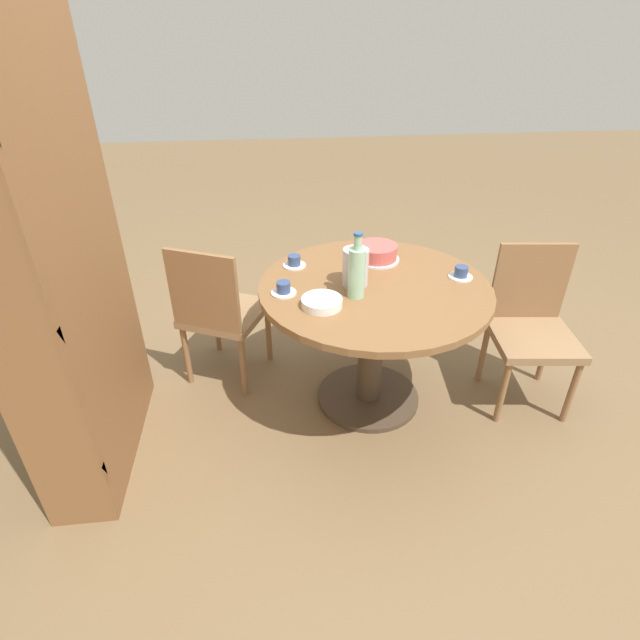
% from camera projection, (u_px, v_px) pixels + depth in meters
% --- Properties ---
extents(ground_plane, '(14.00, 14.00, 0.00)m').
position_uv_depth(ground_plane, '(368.00, 398.00, 2.86)').
color(ground_plane, brown).
extents(dining_table, '(1.16, 1.16, 0.73)m').
position_uv_depth(dining_table, '(373.00, 315.00, 2.57)').
color(dining_table, '#473828').
rests_on(dining_table, ground_plane).
extents(chair_a, '(0.47, 0.47, 0.87)m').
position_uv_depth(chair_a, '(531.00, 324.00, 2.67)').
color(chair_a, olive).
rests_on(chair_a, ground_plane).
extents(chair_b, '(0.56, 0.56, 0.87)m').
position_uv_depth(chair_b, '(219.00, 311.00, 2.79)').
color(chair_b, olive).
rests_on(chair_b, ground_plane).
extents(bookshelf, '(0.93, 0.28, 1.96)m').
position_uv_depth(bookshelf, '(66.00, 277.00, 2.05)').
color(bookshelf, brown).
rests_on(bookshelf, ground_plane).
extents(coffee_pot, '(0.13, 0.13, 0.23)m').
position_uv_depth(coffee_pot, '(355.00, 266.00, 2.43)').
color(coffee_pot, silver).
rests_on(coffee_pot, dining_table).
extents(water_bottle, '(0.08, 0.08, 0.32)m').
position_uv_depth(water_bottle, '(357.00, 271.00, 2.31)').
color(water_bottle, '#99C6A3').
rests_on(water_bottle, dining_table).
extents(cake_main, '(0.25, 0.25, 0.09)m').
position_uv_depth(cake_main, '(376.00, 253.00, 2.70)').
color(cake_main, silver).
rests_on(cake_main, dining_table).
extents(cup_a, '(0.12, 0.12, 0.06)m').
position_uv_depth(cup_a, '(284.00, 289.00, 2.39)').
color(cup_a, silver).
rests_on(cup_a, dining_table).
extents(cup_b, '(0.12, 0.12, 0.06)m').
position_uv_depth(cup_b, '(461.00, 273.00, 2.53)').
color(cup_b, silver).
rests_on(cup_b, dining_table).
extents(cup_c, '(0.12, 0.12, 0.06)m').
position_uv_depth(cup_c, '(294.00, 262.00, 2.65)').
color(cup_c, silver).
rests_on(cup_c, dining_table).
extents(plate_stack, '(0.19, 0.19, 0.04)m').
position_uv_depth(plate_stack, '(322.00, 302.00, 2.29)').
color(plate_stack, white).
rests_on(plate_stack, dining_table).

